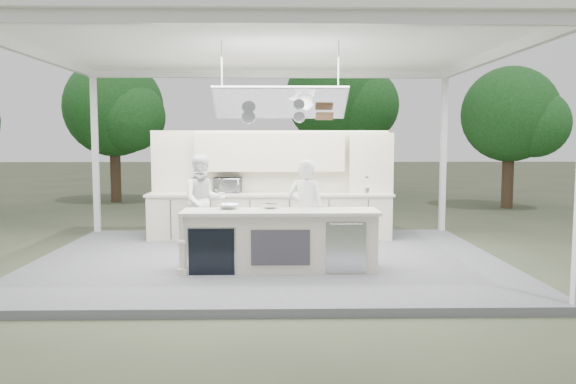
{
  "coord_description": "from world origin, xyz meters",
  "views": [
    {
      "loc": [
        0.15,
        -9.69,
        2.19
      ],
      "look_at": [
        0.35,
        0.4,
        1.24
      ],
      "focal_mm": 35.0,
      "sensor_mm": 36.0,
      "label": 1
    }
  ],
  "objects_px": {
    "sous_chef": "(203,201)",
    "demo_island": "(279,240)",
    "head_chef": "(306,211)",
    "back_counter": "(270,216)"
  },
  "relations": [
    {
      "from": "demo_island",
      "to": "sous_chef",
      "type": "bearing_deg",
      "value": 126.71
    },
    {
      "from": "head_chef",
      "to": "demo_island",
      "type": "bearing_deg",
      "value": 70.75
    },
    {
      "from": "demo_island",
      "to": "sous_chef",
      "type": "relative_size",
      "value": 1.74
    },
    {
      "from": "demo_island",
      "to": "back_counter",
      "type": "relative_size",
      "value": 0.61
    },
    {
      "from": "demo_island",
      "to": "back_counter",
      "type": "bearing_deg",
      "value": 93.63
    },
    {
      "from": "back_counter",
      "to": "sous_chef",
      "type": "xyz_separation_m",
      "value": [
        -1.27,
        -0.87,
        0.41
      ]
    },
    {
      "from": "demo_island",
      "to": "head_chef",
      "type": "bearing_deg",
      "value": 47.27
    },
    {
      "from": "demo_island",
      "to": "sous_chef",
      "type": "height_order",
      "value": "sous_chef"
    },
    {
      "from": "sous_chef",
      "to": "demo_island",
      "type": "bearing_deg",
      "value": -73.6
    },
    {
      "from": "back_counter",
      "to": "sous_chef",
      "type": "relative_size",
      "value": 2.85
    }
  ]
}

